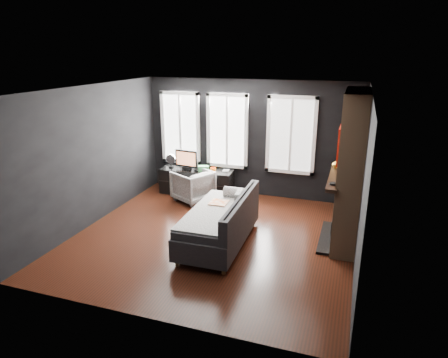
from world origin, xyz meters
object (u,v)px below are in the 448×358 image
(sofa, at_px, (219,220))
(mug, at_px, (213,169))
(armchair, at_px, (193,184))
(book, at_px, (223,167))
(monitor, at_px, (187,159))
(media_console, at_px, (197,182))
(mantel_vase, at_px, (337,164))

(sofa, xyz_separation_m, mug, (-0.93, 2.24, 0.21))
(sofa, distance_m, armchair, 2.24)
(book, bearing_deg, monitor, -168.87)
(monitor, bearing_deg, media_console, 18.80)
(media_console, xyz_separation_m, mantel_vase, (3.25, -1.05, 1.02))
(sofa, relative_size, mantel_vase, 11.62)
(sofa, relative_size, book, 10.67)
(book, bearing_deg, sofa, -72.77)
(mug, bearing_deg, monitor, 178.51)
(monitor, relative_size, book, 2.98)
(sofa, bearing_deg, media_console, 119.71)
(media_console, relative_size, mantel_vase, 9.47)
(monitor, bearing_deg, mug, 5.43)
(book, distance_m, mantel_vase, 2.94)
(mug, distance_m, mantel_vase, 3.04)
(armchair, relative_size, mantel_vase, 4.29)
(sofa, distance_m, mantel_vase, 2.42)
(monitor, xyz_separation_m, mug, (0.67, -0.02, -0.20))
(mantel_vase, bearing_deg, book, 156.01)
(armchair, distance_m, mug, 0.60)
(book, bearing_deg, armchair, -131.53)
(mug, bearing_deg, book, 46.16)
(book, relative_size, mantel_vase, 1.09)
(monitor, distance_m, book, 0.88)
(monitor, height_order, book, monitor)
(armchair, xyz_separation_m, mantel_vase, (3.15, -0.58, 0.92))
(media_console, distance_m, monitor, 0.61)
(armchair, distance_m, book, 0.84)
(monitor, xyz_separation_m, mantel_vase, (3.48, -1.00, 0.45))
(sofa, distance_m, book, 2.55)
(mug, xyz_separation_m, book, (0.18, 0.19, 0.03))
(sofa, xyz_separation_m, armchair, (-1.28, 1.84, -0.07))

